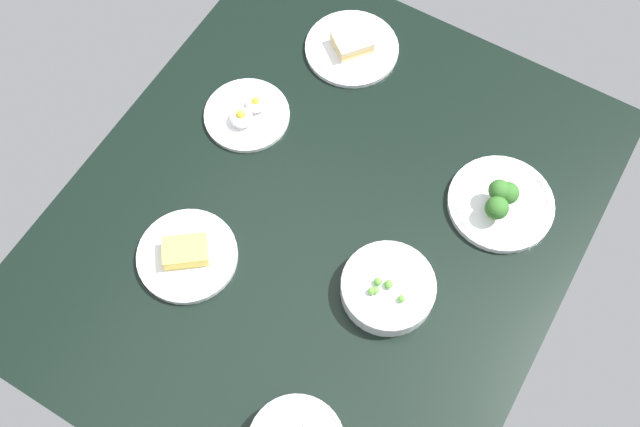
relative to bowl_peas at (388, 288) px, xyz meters
The scene contains 6 objects.
dining_table 20.21cm from the bowl_peas, 110.04° to the right, with size 112.13×95.18×4.00cm, color black.
bowl_peas is the anchor object (origin of this frame).
plate_cheese 38.47cm from the bowl_peas, 69.85° to the right, with size 19.22×19.22×4.46cm.
plate_broccoli 28.94cm from the bowl_peas, 158.59° to the left, with size 20.92×20.92×7.81cm.
plate_eggs 47.68cm from the bowl_peas, 113.78° to the right, with size 17.89×17.89×4.54cm.
plate_sandwich 56.33cm from the bowl_peas, 143.74° to the right, with size 20.48×20.48×4.28cm.
Camera 1 is at (53.99, 31.89, 137.18)cm, focal length 42.19 mm.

